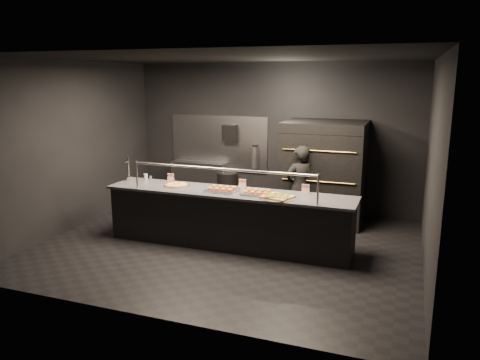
# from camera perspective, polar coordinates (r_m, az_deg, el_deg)

# --- Properties ---
(room) EXTENTS (6.04, 6.00, 3.00)m
(room) POSITION_cam_1_polar(r_m,az_deg,el_deg) (7.45, -1.49, 3.03)
(room) COLOR black
(room) RESTS_ON ground
(service_counter) EXTENTS (4.10, 0.78, 1.37)m
(service_counter) POSITION_cam_1_polar(r_m,az_deg,el_deg) (7.64, -1.42, -4.69)
(service_counter) COLOR black
(service_counter) RESTS_ON ground
(pizza_oven) EXTENTS (1.50, 1.23, 1.91)m
(pizza_oven) POSITION_cam_1_polar(r_m,az_deg,el_deg) (8.99, 10.20, 1.06)
(pizza_oven) COLOR black
(pizza_oven) RESTS_ON ground
(prep_shelf) EXTENTS (1.20, 0.35, 0.90)m
(prep_shelf) POSITION_cam_1_polar(r_m,az_deg,el_deg) (10.32, -4.97, -0.23)
(prep_shelf) COLOR #99999E
(prep_shelf) RESTS_ON ground
(towel_dispenser) EXTENTS (0.30, 0.20, 0.35)m
(towel_dispenser) POSITION_cam_1_polar(r_m,az_deg,el_deg) (9.92, -1.23, 5.74)
(towel_dispenser) COLOR black
(towel_dispenser) RESTS_ON room
(fire_extinguisher) EXTENTS (0.14, 0.14, 0.51)m
(fire_extinguisher) POSITION_cam_1_polar(r_m,az_deg,el_deg) (9.82, 1.80, 2.78)
(fire_extinguisher) COLOR #B2B2B7
(fire_extinguisher) RESTS_ON room
(beer_tap) EXTENTS (0.12, 0.18, 0.48)m
(beer_tap) POSITION_cam_1_polar(r_m,az_deg,el_deg) (8.50, -13.43, 0.87)
(beer_tap) COLOR silver
(beer_tap) RESTS_ON service_counter
(round_pizza) EXTENTS (0.43, 0.43, 0.03)m
(round_pizza) POSITION_cam_1_polar(r_m,az_deg,el_deg) (7.94, -7.73, -0.61)
(round_pizza) COLOR silver
(round_pizza) RESTS_ON service_counter
(slider_tray_a) EXTENTS (0.55, 0.45, 0.08)m
(slider_tray_a) POSITION_cam_1_polar(r_m,az_deg,el_deg) (7.53, -2.21, -1.12)
(slider_tray_a) COLOR silver
(slider_tray_a) RESTS_ON service_counter
(slider_tray_b) EXTENTS (0.48, 0.36, 0.07)m
(slider_tray_b) POSITION_cam_1_polar(r_m,az_deg,el_deg) (7.32, 2.11, -1.53)
(slider_tray_b) COLOR silver
(slider_tray_b) RESTS_ON service_counter
(square_pizza) EXTENTS (0.54, 0.54, 0.05)m
(square_pizza) POSITION_cam_1_polar(r_m,az_deg,el_deg) (7.11, 4.59, -2.07)
(square_pizza) COLOR silver
(square_pizza) RESTS_ON service_counter
(condiment_jar) EXTENTS (0.16, 0.06, 0.11)m
(condiment_jar) POSITION_cam_1_polar(r_m,az_deg,el_deg) (8.48, -11.22, 0.35)
(condiment_jar) COLOR silver
(condiment_jar) RESTS_ON service_counter
(tent_cards) EXTENTS (2.51, 0.04, 0.15)m
(tent_cards) POSITION_cam_1_polar(r_m,az_deg,el_deg) (7.74, -0.34, -0.39)
(tent_cards) COLOR white
(tent_cards) RESTS_ON service_counter
(trash_bin) EXTENTS (0.44, 0.44, 0.73)m
(trash_bin) POSITION_cam_1_polar(r_m,az_deg,el_deg) (9.98, -1.55, -1.14)
(trash_bin) COLOR black
(trash_bin) RESTS_ON ground
(worker) EXTENTS (0.67, 0.65, 1.54)m
(worker) POSITION_cam_1_polar(r_m,az_deg,el_deg) (8.42, 7.25, -0.99)
(worker) COLOR black
(worker) RESTS_ON ground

